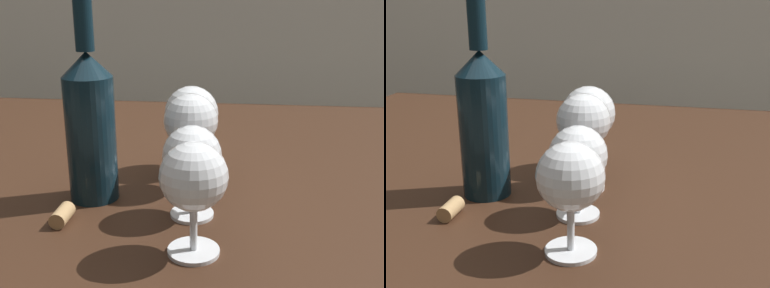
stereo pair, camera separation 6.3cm
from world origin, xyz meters
TOP-DOWN VIEW (x-y plane):
  - dining_table at (0.00, 0.00)m, footprint 1.46×0.89m
  - wine_glass_amber at (-0.01, -0.33)m, footprint 0.08×0.08m
  - wine_glass_white at (-0.02, -0.24)m, footprint 0.08×0.08m
  - wine_glass_pinot at (-0.03, -0.14)m, footprint 0.08×0.08m
  - wine_glass_cabernet at (-0.04, -0.06)m, footprint 0.09×0.09m
  - wine_bottle at (-0.17, -0.19)m, footprint 0.07×0.07m
  - cork at (-0.19, -0.28)m, footprint 0.02×0.04m

SIDE VIEW (x-z plane):
  - dining_table at x=0.00m, z-range 0.28..1.02m
  - cork at x=-0.19m, z-range 0.73..0.75m
  - wine_glass_white at x=-0.02m, z-range 0.75..0.88m
  - wine_glass_amber at x=-0.01m, z-range 0.76..0.90m
  - wine_glass_cabernet at x=-0.04m, z-range 0.76..0.90m
  - wine_glass_pinot at x=-0.03m, z-range 0.76..0.91m
  - wine_bottle at x=-0.17m, z-range 0.70..1.00m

